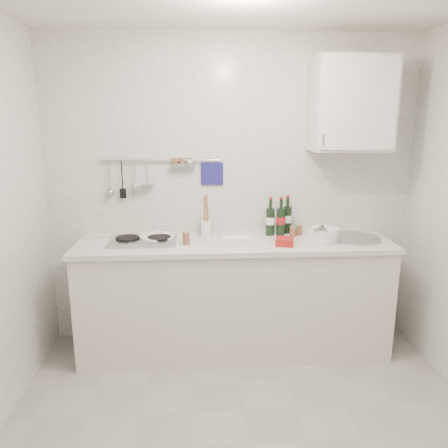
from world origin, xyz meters
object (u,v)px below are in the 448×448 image
object	(u,v)px
plate_stack_sink	(323,235)
wine_bottles	(280,216)
plate_stack_hob	(156,238)
wall_cabinet	(351,104)
utensil_crock	(206,227)

from	to	relation	value
plate_stack_sink	wine_bottles	xyz separation A→B (m)	(-0.30, 0.22, 0.11)
plate_stack_hob	plate_stack_sink	world-z (taller)	plate_stack_sink
wall_cabinet	utensil_crock	bearing A→B (deg)	178.34
plate_stack_sink	utensil_crock	distance (m)	0.92
plate_stack_hob	utensil_crock	size ratio (longest dim) A/B	0.87
utensil_crock	plate_stack_hob	bearing A→B (deg)	-164.52
wine_bottles	wall_cabinet	bearing A→B (deg)	-6.70
wine_bottles	utensil_crock	size ratio (longest dim) A/B	0.90
plate_stack_hob	plate_stack_sink	bearing A→B (deg)	-3.85
wall_cabinet	plate_stack_hob	bearing A→B (deg)	-177.13
wall_cabinet	wine_bottles	bearing A→B (deg)	173.30
wall_cabinet	plate_stack_hob	world-z (taller)	wall_cabinet
utensil_crock	plate_stack_sink	bearing A→B (deg)	-12.21
wall_cabinet	plate_stack_sink	size ratio (longest dim) A/B	2.43
utensil_crock	wall_cabinet	bearing A→B (deg)	-1.66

